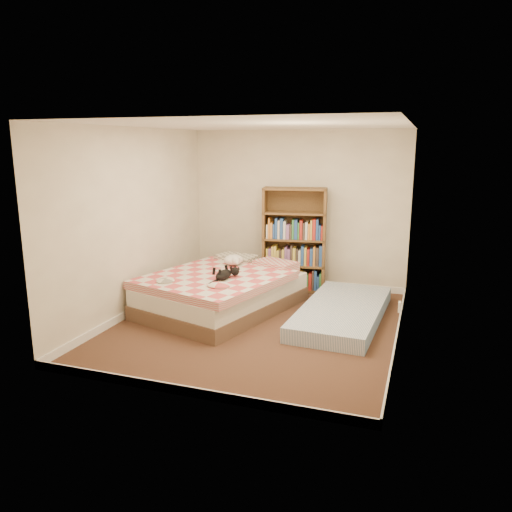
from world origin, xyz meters
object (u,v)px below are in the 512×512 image
(bookshelf, at_px, (294,254))
(black_cat, at_px, (225,274))
(bed, at_px, (223,290))
(white_dog, at_px, (234,260))
(floor_mattress, at_px, (342,312))

(bookshelf, distance_m, black_cat, 1.65)
(bookshelf, relative_size, black_cat, 2.57)
(bed, xyz_separation_m, white_dog, (-0.02, 0.46, 0.34))
(bed, xyz_separation_m, bookshelf, (0.70, 1.26, 0.32))
(floor_mattress, distance_m, black_cat, 1.64)
(bookshelf, xyz_separation_m, white_dog, (-0.72, -0.79, 0.02))
(bookshelf, height_order, white_dog, bookshelf)
(bookshelf, distance_m, floor_mattress, 1.59)
(bed, distance_m, black_cat, 0.46)
(floor_mattress, xyz_separation_m, black_cat, (-1.52, -0.39, 0.49))
(floor_mattress, height_order, white_dog, white_dog)
(black_cat, relative_size, white_dog, 1.83)
(bed, height_order, white_dog, white_dog)
(black_cat, bearing_deg, white_dog, 130.09)
(floor_mattress, xyz_separation_m, white_dog, (-1.69, 0.37, 0.50))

